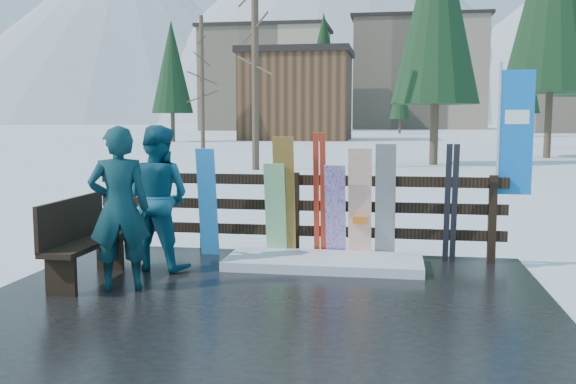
% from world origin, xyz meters
% --- Properties ---
extents(ground, '(700.00, 700.00, 0.00)m').
position_xyz_m(ground, '(0.00, 0.00, 0.00)').
color(ground, white).
rests_on(ground, ground).
extents(deck, '(6.00, 5.00, 0.08)m').
position_xyz_m(deck, '(0.00, 0.00, 0.04)').
color(deck, black).
rests_on(deck, ground).
extents(fence, '(5.60, 0.10, 1.15)m').
position_xyz_m(fence, '(0.00, 2.20, 0.74)').
color(fence, black).
rests_on(fence, deck).
extents(snow_patch, '(2.48, 1.00, 0.12)m').
position_xyz_m(snow_patch, '(0.46, 1.60, 0.14)').
color(snow_patch, white).
rests_on(snow_patch, deck).
extents(bench, '(0.41, 1.50, 0.97)m').
position_xyz_m(bench, '(-2.23, 0.39, 0.60)').
color(bench, black).
rests_on(bench, deck).
extents(snowboard_0, '(0.26, 0.24, 1.48)m').
position_xyz_m(snowboard_0, '(-1.18, 1.98, 0.82)').
color(snowboard_0, '#2686DE').
rests_on(snowboard_0, deck).
extents(snowboard_1, '(0.28, 0.26, 1.29)m').
position_xyz_m(snowboard_1, '(-0.24, 1.98, 0.73)').
color(snowboard_1, white).
rests_on(snowboard_1, deck).
extents(snowboard_2, '(0.28, 0.29, 1.65)m').
position_xyz_m(snowboard_2, '(-0.12, 1.98, 0.90)').
color(snowboard_2, '#FEAB32').
rests_on(snowboard_2, deck).
extents(snowboard_3, '(0.27, 0.40, 1.29)m').
position_xyz_m(snowboard_3, '(0.57, 1.98, 0.72)').
color(snowboard_3, silver).
rests_on(snowboard_3, deck).
extents(snowboard_4, '(0.26, 0.37, 1.56)m').
position_xyz_m(snowboard_4, '(1.22, 1.98, 0.86)').
color(snowboard_4, black).
rests_on(snowboard_4, deck).
extents(snowboard_5, '(0.30, 0.28, 1.50)m').
position_xyz_m(snowboard_5, '(0.89, 1.98, 0.83)').
color(snowboard_5, white).
rests_on(snowboard_5, deck).
extents(ski_pair_a, '(0.16, 0.25, 1.70)m').
position_xyz_m(ski_pair_a, '(0.35, 2.05, 0.93)').
color(ski_pair_a, '#B22916').
rests_on(ski_pair_a, deck).
extents(ski_pair_b, '(0.17, 0.27, 1.56)m').
position_xyz_m(ski_pair_b, '(2.06, 2.05, 0.86)').
color(ski_pair_b, black).
rests_on(ski_pair_b, deck).
extents(rental_flag, '(0.45, 0.04, 2.60)m').
position_xyz_m(rental_flag, '(2.82, 2.25, 1.69)').
color(rental_flag, silver).
rests_on(rental_flag, deck).
extents(person_front, '(0.77, 0.65, 1.80)m').
position_xyz_m(person_front, '(-1.64, 0.16, 0.98)').
color(person_front, '#0F4A3E').
rests_on(person_front, deck).
extents(person_back, '(0.99, 0.84, 1.80)m').
position_xyz_m(person_back, '(-1.58, 1.14, 0.98)').
color(person_back, '#17566D').
rests_on(person_back, deck).
extents(resort_buildings, '(73.00, 87.60, 22.60)m').
position_xyz_m(resort_buildings, '(1.03, 115.41, 9.81)').
color(resort_buildings, tan).
rests_on(resort_buildings, ground).
extents(trees, '(41.95, 68.60, 14.22)m').
position_xyz_m(trees, '(5.09, 45.34, 6.10)').
color(trees, '#382B1E').
rests_on(trees, ground).
extents(mountains, '(520.00, 260.00, 120.00)m').
position_xyz_m(mountains, '(-10.50, 328.41, 50.20)').
color(mountains, white).
rests_on(mountains, ground).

